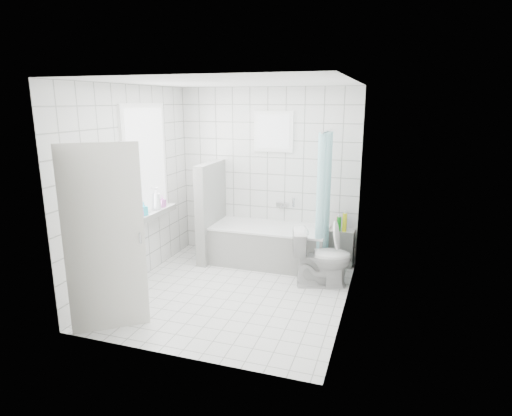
% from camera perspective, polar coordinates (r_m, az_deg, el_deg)
% --- Properties ---
extents(ground, '(3.00, 3.00, 0.00)m').
position_cam_1_polar(ground, '(5.62, -3.02, -11.14)').
color(ground, white).
rests_on(ground, ground).
extents(ceiling, '(3.00, 3.00, 0.00)m').
position_cam_1_polar(ceiling, '(5.09, -3.41, 16.41)').
color(ceiling, white).
rests_on(ceiling, ground).
extents(wall_back, '(2.80, 0.02, 2.60)m').
position_cam_1_polar(wall_back, '(6.59, 1.52, 4.54)').
color(wall_back, white).
rests_on(wall_back, ground).
extents(wall_front, '(2.80, 0.02, 2.60)m').
position_cam_1_polar(wall_front, '(3.88, -11.22, -2.50)').
color(wall_front, white).
rests_on(wall_front, ground).
extents(wall_left, '(0.02, 3.00, 2.60)m').
position_cam_1_polar(wall_left, '(5.84, -16.12, 2.76)').
color(wall_left, white).
rests_on(wall_left, ground).
extents(wall_right, '(0.02, 3.00, 2.60)m').
position_cam_1_polar(wall_right, '(4.88, 12.32, 0.84)').
color(wall_right, white).
rests_on(wall_right, ground).
extents(window_left, '(0.01, 0.90, 1.40)m').
position_cam_1_polar(window_left, '(6.02, -14.37, 6.09)').
color(window_left, white).
rests_on(window_left, wall_left).
extents(window_back, '(0.50, 0.01, 0.50)m').
position_cam_1_polar(window_back, '(6.45, 2.31, 10.13)').
color(window_back, white).
rests_on(window_back, wall_back).
extents(window_sill, '(0.18, 1.02, 0.08)m').
position_cam_1_polar(window_sill, '(6.14, -13.60, -0.78)').
color(window_sill, white).
rests_on(window_sill, wall_left).
extents(door, '(0.66, 0.51, 2.00)m').
position_cam_1_polar(door, '(4.68, -19.52, -4.05)').
color(door, silver).
rests_on(door, ground).
extents(bathtub, '(1.71, 0.77, 0.58)m').
position_cam_1_polar(bathtub, '(6.45, 1.82, -4.94)').
color(bathtub, white).
rests_on(bathtub, ground).
extents(partition_wall, '(0.15, 0.85, 1.50)m').
position_cam_1_polar(partition_wall, '(6.58, -6.00, -0.45)').
color(partition_wall, white).
rests_on(partition_wall, ground).
extents(tiled_ledge, '(0.40, 0.24, 0.55)m').
position_cam_1_polar(tiled_ledge, '(6.51, 11.10, -5.19)').
color(tiled_ledge, white).
rests_on(tiled_ledge, ground).
extents(toilet, '(0.86, 0.62, 0.78)m').
position_cam_1_polar(toilet, '(5.73, 8.76, -6.51)').
color(toilet, silver).
rests_on(toilet, ground).
extents(curtain_rod, '(0.02, 0.80, 0.02)m').
position_cam_1_polar(curtain_rod, '(5.92, 9.43, 10.10)').
color(curtain_rod, silver).
rests_on(curtain_rod, wall_back).
extents(shower_curtain, '(0.14, 0.48, 1.78)m').
position_cam_1_polar(shower_curtain, '(5.92, 8.89, 1.30)').
color(shower_curtain, '#42BCC1').
rests_on(shower_curtain, curtain_rod).
extents(tub_faucet, '(0.18, 0.06, 0.06)m').
position_cam_1_polar(tub_faucet, '(6.58, 3.51, 0.50)').
color(tub_faucet, silver).
rests_on(tub_faucet, wall_back).
extents(sill_bottles, '(0.18, 0.73, 0.32)m').
position_cam_1_polar(sill_bottles, '(6.01, -14.10, 0.71)').
color(sill_bottles, '#F05DCB').
rests_on(sill_bottles, window_sill).
extents(ledge_bottles, '(0.16, 0.15, 0.27)m').
position_cam_1_polar(ledge_bottles, '(6.36, 11.39, -1.96)').
color(ledge_bottles, '#1647B5').
rests_on(ledge_bottles, tiled_ledge).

